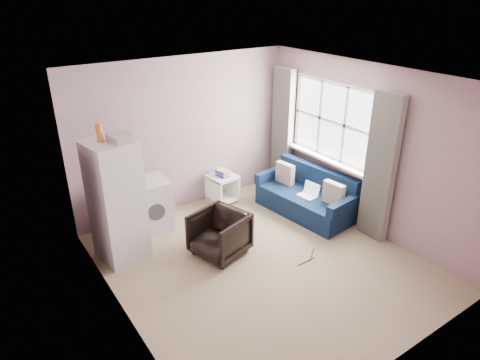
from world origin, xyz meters
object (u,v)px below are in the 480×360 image
at_px(armchair, 219,232).
at_px(washing_machine, 150,204).
at_px(side_table, 223,186).
at_px(sofa, 307,197).
at_px(fridge, 117,201).

height_order(armchair, washing_machine, washing_machine).
relative_size(side_table, sofa, 0.34).
relative_size(armchair, washing_machine, 0.87).
bearing_deg(side_table, sofa, -49.23).
relative_size(armchair, sofa, 0.40).
bearing_deg(washing_machine, side_table, 9.84).
height_order(fridge, washing_machine, fridge).
distance_m(armchair, sofa, 1.86).
xyz_separation_m(fridge, sofa, (2.98, -0.51, -0.59)).
relative_size(fridge, sofa, 1.11).
bearing_deg(armchair, sofa, 80.63).
xyz_separation_m(armchair, sofa, (1.84, 0.22, -0.08)).
distance_m(washing_machine, sofa, 2.55).
bearing_deg(washing_machine, fridge, -138.80).
bearing_deg(washing_machine, armchair, -62.74).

